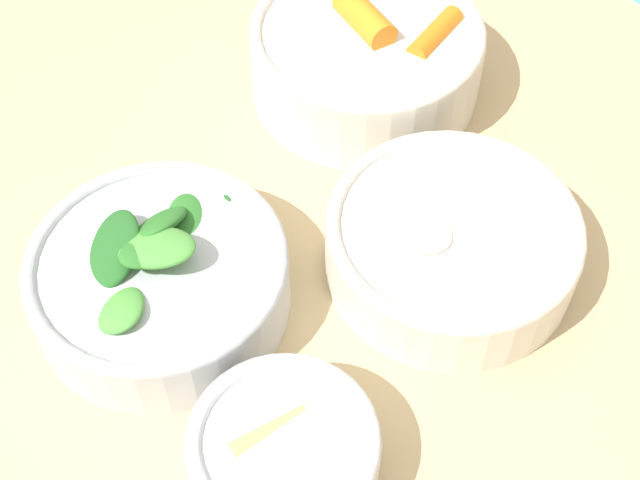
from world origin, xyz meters
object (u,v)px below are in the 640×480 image
bowl_beans_hotdog (451,245)px  bowl_cookies (284,452)px  bowl_greens (160,276)px  bowl_carrots (366,56)px

bowl_beans_hotdog → bowl_cookies: bowl_beans_hotdog is taller
bowl_greens → bowl_cookies: (0.15, -0.02, -0.00)m
bowl_greens → bowl_cookies: 0.15m
bowl_carrots → bowl_greens: bearing=-77.0°
bowl_carrots → bowl_beans_hotdog: size_ratio=1.07×
bowl_carrots → bowl_greens: size_ratio=1.08×
bowl_carrots → bowl_cookies: (0.20, -0.27, -0.01)m
bowl_cookies → bowl_beans_hotdog: bearing=101.2°
bowl_carrots → bowl_beans_hotdog: (0.17, -0.08, -0.01)m
bowl_cookies → bowl_greens: bearing=172.0°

